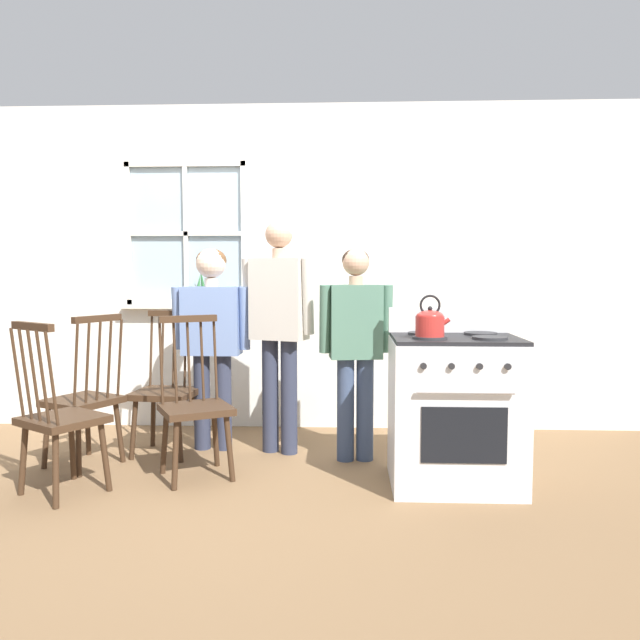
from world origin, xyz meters
TOP-DOWN VIEW (x-y plane):
  - ground_plane at (0.00, 0.00)m, footprint 16.00×16.00m
  - wall_back at (0.03, 1.40)m, footprint 6.40×0.16m
  - chair_by_window at (-0.25, 0.06)m, footprint 0.56×0.55m
  - chair_near_wall at (-1.05, 0.24)m, footprint 0.55×0.56m
  - chair_center_cluster at (-0.59, 0.57)m, footprint 0.47×0.45m
  - chair_near_stove at (-0.97, -0.29)m, footprint 0.57×0.56m
  - person_elderly_left at (-0.27, 0.69)m, footprint 0.57×0.24m
  - person_teen_center at (0.23, 0.62)m, footprint 0.55×0.33m
  - person_adult_right at (0.78, 0.46)m, footprint 0.52×0.25m
  - stove at (1.39, -0.01)m, footprint 0.78×0.68m
  - kettle at (1.21, -0.15)m, footprint 0.21×0.17m
  - potted_plant at (-0.51, 1.31)m, footprint 0.11×0.11m

SIDE VIEW (x-z plane):
  - ground_plane at x=0.00m, z-range 0.00..0.00m
  - chair_by_window at x=-0.25m, z-range -0.06..0.97m
  - chair_near_wall at x=-1.05m, z-range -0.06..0.97m
  - chair_center_cluster at x=-0.59m, z-range -0.06..0.97m
  - chair_near_stove at x=-0.97m, z-range -0.06..0.97m
  - stove at x=1.39m, z-range -0.07..1.01m
  - person_adult_right at x=0.78m, z-range 0.14..1.62m
  - person_elderly_left at x=-0.27m, z-range 0.17..1.66m
  - person_teen_center at x=0.23m, z-range 0.18..1.86m
  - kettle at x=1.21m, z-range 0.90..1.15m
  - potted_plant at x=-0.51m, z-range 0.98..1.30m
  - wall_back at x=0.03m, z-range -0.02..2.68m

